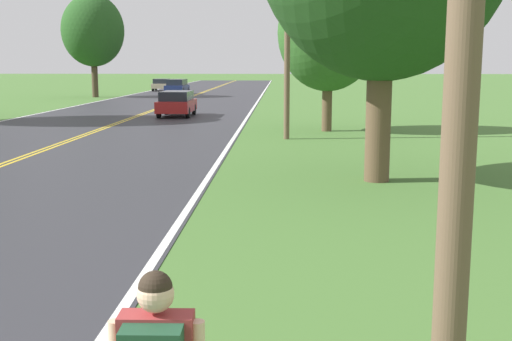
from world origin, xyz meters
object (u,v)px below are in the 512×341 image
car_red_hatchback_approaching (177,103)px  car_dark_blue_hatchback_mid_near (177,86)px  tree_behind_sign (93,31)px  car_champagne_hatchback_mid_far (162,84)px  tree_right_cluster (328,33)px

car_red_hatchback_approaching → car_dark_blue_hatchback_mid_near: 28.38m
car_red_hatchback_approaching → car_dark_blue_hatchback_mid_near: (-4.54, 28.02, 0.02)m
car_dark_blue_hatchback_mid_near → car_red_hatchback_approaching: bearing=-168.2°
car_red_hatchback_approaching → car_dark_blue_hatchback_mid_near: bearing=-170.7°
tree_behind_sign → car_red_hatchback_approaching: size_ratio=2.32×
tree_behind_sign → car_red_hatchback_approaching: bearing=-62.8°
car_red_hatchback_approaching → car_champagne_hatchback_mid_far: bearing=-168.0°
tree_right_cluster → car_red_hatchback_approaching: 12.27m
tree_right_cluster → car_dark_blue_hatchback_mid_near: (-12.94, 36.15, -3.69)m
tree_behind_sign → tree_right_cluster: 36.09m
tree_behind_sign → tree_right_cluster: tree_behind_sign is taller
tree_right_cluster → car_red_hatchback_approaching: size_ratio=1.76×
car_dark_blue_hatchback_mid_near → car_champagne_hatchback_mid_far: car_dark_blue_hatchback_mid_near is taller
car_champagne_hatchback_mid_far → tree_behind_sign: bearing=163.3°
car_red_hatchback_approaching → tree_behind_sign: bearing=-152.7°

